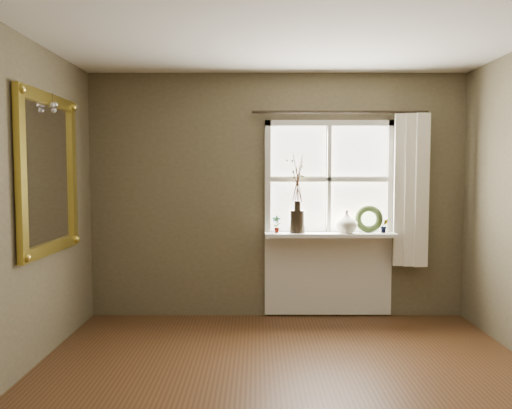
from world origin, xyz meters
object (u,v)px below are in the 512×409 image
at_px(gilt_mirror, 49,174).
at_px(cream_vase, 347,222).
at_px(wreath, 369,222).
at_px(dark_jug, 297,221).

bearing_deg(gilt_mirror, cream_vase, 20.45).
relative_size(cream_vase, wreath, 0.80).
distance_m(cream_vase, gilt_mirror, 2.91).
height_order(dark_jug, wreath, wreath).
bearing_deg(gilt_mirror, wreath, 19.59).
bearing_deg(cream_vase, gilt_mirror, -159.55).
distance_m(dark_jug, cream_vase, 0.52).
height_order(dark_jug, gilt_mirror, gilt_mirror).
distance_m(dark_jug, gilt_mirror, 2.45).
bearing_deg(cream_vase, dark_jug, 180.00).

